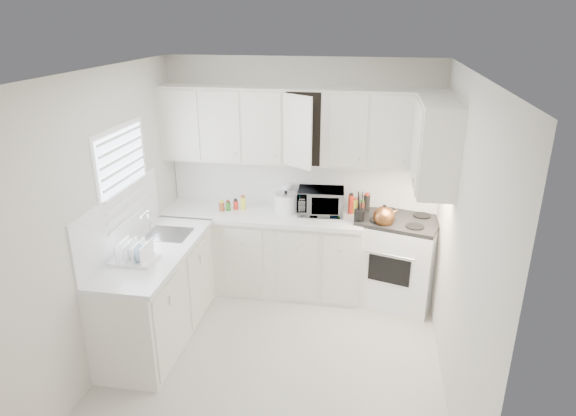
% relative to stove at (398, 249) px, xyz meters
% --- Properties ---
extents(floor, '(3.20, 3.20, 0.00)m').
position_rel_stove_xyz_m(floor, '(-1.11, -1.29, -0.63)').
color(floor, '#BAB5AA').
rests_on(floor, ground).
extents(ceiling, '(3.20, 3.20, 0.00)m').
position_rel_stove_xyz_m(ceiling, '(-1.11, -1.29, 1.97)').
color(ceiling, white).
rests_on(ceiling, ground).
extents(wall_back, '(3.00, 0.00, 3.00)m').
position_rel_stove_xyz_m(wall_back, '(-1.11, 0.31, 0.67)').
color(wall_back, beige).
rests_on(wall_back, ground).
extents(wall_front, '(3.00, 0.00, 3.00)m').
position_rel_stove_xyz_m(wall_front, '(-1.11, -2.89, 0.67)').
color(wall_front, beige).
rests_on(wall_front, ground).
extents(wall_left, '(0.00, 3.20, 3.20)m').
position_rel_stove_xyz_m(wall_left, '(-2.61, -1.29, 0.67)').
color(wall_left, beige).
rests_on(wall_left, ground).
extents(wall_right, '(0.00, 3.20, 3.20)m').
position_rel_stove_xyz_m(wall_right, '(0.39, -1.29, 0.67)').
color(wall_right, beige).
rests_on(wall_right, ground).
extents(window_blinds, '(0.06, 0.96, 1.06)m').
position_rel_stove_xyz_m(window_blinds, '(-2.59, -0.94, 0.92)').
color(window_blinds, white).
rests_on(window_blinds, wall_left).
extents(lower_cabinets_back, '(2.22, 0.60, 0.90)m').
position_rel_stove_xyz_m(lower_cabinets_back, '(-1.50, 0.01, -0.18)').
color(lower_cabinets_back, beige).
rests_on(lower_cabinets_back, floor).
extents(lower_cabinets_left, '(0.60, 1.60, 0.90)m').
position_rel_stove_xyz_m(lower_cabinets_left, '(-2.31, -1.09, -0.18)').
color(lower_cabinets_left, beige).
rests_on(lower_cabinets_left, floor).
extents(countertop_back, '(2.24, 0.64, 0.05)m').
position_rel_stove_xyz_m(countertop_back, '(-1.50, 0.00, 0.30)').
color(countertop_back, silver).
rests_on(countertop_back, lower_cabinets_back).
extents(countertop_left, '(0.64, 1.62, 0.05)m').
position_rel_stove_xyz_m(countertop_left, '(-2.30, -1.09, 0.30)').
color(countertop_left, silver).
rests_on(countertop_left, lower_cabinets_left).
extents(backsplash_back, '(2.98, 0.02, 0.55)m').
position_rel_stove_xyz_m(backsplash_back, '(-1.11, 0.30, 0.60)').
color(backsplash_back, silver).
rests_on(backsplash_back, wall_back).
extents(backsplash_left, '(0.02, 1.60, 0.55)m').
position_rel_stove_xyz_m(backsplash_left, '(-2.60, -1.09, 0.60)').
color(backsplash_left, silver).
rests_on(backsplash_left, wall_left).
extents(upper_cabinets_back, '(3.00, 0.33, 0.80)m').
position_rel_stove_xyz_m(upper_cabinets_back, '(-1.11, 0.15, 0.87)').
color(upper_cabinets_back, beige).
rests_on(upper_cabinets_back, wall_back).
extents(upper_cabinets_right, '(0.33, 0.90, 0.80)m').
position_rel_stove_xyz_m(upper_cabinets_right, '(0.22, -0.47, 0.87)').
color(upper_cabinets_right, beige).
rests_on(upper_cabinets_right, wall_right).
extents(sink, '(0.42, 0.38, 0.30)m').
position_rel_stove_xyz_m(sink, '(-2.30, -0.74, 0.44)').
color(sink, gray).
rests_on(sink, countertop_left).
extents(stove, '(0.97, 0.87, 1.25)m').
position_rel_stove_xyz_m(stove, '(0.00, 0.00, 0.00)').
color(stove, white).
rests_on(stove, floor).
extents(tea_kettle, '(0.34, 0.32, 0.26)m').
position_rel_stove_xyz_m(tea_kettle, '(-0.18, -0.16, 0.44)').
color(tea_kettle, brown).
rests_on(tea_kettle, stove).
extents(frying_pan, '(0.43, 0.55, 0.04)m').
position_rel_stove_xyz_m(frying_pan, '(0.18, 0.16, 0.34)').
color(frying_pan, black).
rests_on(frying_pan, stove).
extents(microwave, '(0.52, 0.31, 0.34)m').
position_rel_stove_xyz_m(microwave, '(-0.86, 0.08, 0.49)').
color(microwave, gray).
rests_on(microwave, countertop_back).
extents(rice_cooker, '(0.30, 0.30, 0.25)m').
position_rel_stove_xyz_m(rice_cooker, '(-1.25, 0.06, 0.45)').
color(rice_cooker, white).
rests_on(rice_cooker, countertop_back).
extents(paper_towel, '(0.12, 0.12, 0.27)m').
position_rel_stove_xyz_m(paper_towel, '(-1.27, 0.23, 0.46)').
color(paper_towel, white).
rests_on(paper_towel, countertop_back).
extents(utensil_crock, '(0.15, 0.15, 0.36)m').
position_rel_stove_xyz_m(utensil_crock, '(-0.43, -0.13, 0.50)').
color(utensil_crock, black).
rests_on(utensil_crock, countertop_back).
extents(dish_rack, '(0.38, 0.29, 0.21)m').
position_rel_stove_xyz_m(dish_rack, '(-2.37, -1.35, 0.43)').
color(dish_rack, white).
rests_on(dish_rack, countertop_left).
extents(spice_left_0, '(0.06, 0.06, 0.13)m').
position_rel_stove_xyz_m(spice_left_0, '(-1.96, 0.13, 0.39)').
color(spice_left_0, brown).
rests_on(spice_left_0, countertop_back).
extents(spice_left_1, '(0.06, 0.06, 0.13)m').
position_rel_stove_xyz_m(spice_left_1, '(-1.89, 0.04, 0.39)').
color(spice_left_1, '#2D7527').
rests_on(spice_left_1, countertop_back).
extents(spice_left_2, '(0.06, 0.06, 0.13)m').
position_rel_stove_xyz_m(spice_left_2, '(-1.81, 0.13, 0.39)').
color(spice_left_2, red).
rests_on(spice_left_2, countertop_back).
extents(spice_left_3, '(0.06, 0.06, 0.13)m').
position_rel_stove_xyz_m(spice_left_3, '(-1.74, 0.04, 0.39)').
color(spice_left_3, yellow).
rests_on(spice_left_3, countertop_back).
extents(sauce_right_0, '(0.06, 0.06, 0.19)m').
position_rel_stove_xyz_m(sauce_right_0, '(-0.53, 0.17, 0.42)').
color(sauce_right_0, red).
rests_on(sauce_right_0, countertop_back).
extents(sauce_right_1, '(0.06, 0.06, 0.19)m').
position_rel_stove_xyz_m(sauce_right_1, '(-0.48, 0.11, 0.42)').
color(sauce_right_1, yellow).
rests_on(sauce_right_1, countertop_back).
extents(sauce_right_2, '(0.06, 0.06, 0.19)m').
position_rel_stove_xyz_m(sauce_right_2, '(-0.42, 0.17, 0.42)').
color(sauce_right_2, '#5E251B').
rests_on(sauce_right_2, countertop_back).
extents(sauce_right_3, '(0.06, 0.06, 0.19)m').
position_rel_stove_xyz_m(sauce_right_3, '(-0.37, 0.11, 0.42)').
color(sauce_right_3, black).
rests_on(sauce_right_3, countertop_back).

